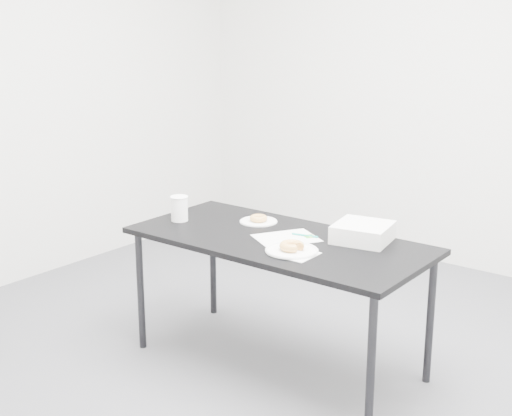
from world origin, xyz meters
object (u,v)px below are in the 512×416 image
Objects in this scene: scorecard at (286,238)px; donut_near at (292,246)px; pen at (305,235)px; plate_near at (292,251)px; donut_far at (258,218)px; coffee_cup at (179,208)px; bakery_box at (363,232)px; plate_far at (258,222)px; table at (279,248)px.

donut_near is at bearing -16.99° from scorecard.
pen is 0.25m from plate_near.
coffee_cup reaches higher than donut_far.
donut_near is at bearing -4.20° from coffee_cup.
coffee_cup is at bearing -145.63° from donut_far.
coffee_cup reaches higher than donut_near.
bakery_box reaches higher than donut_far.
plate_near is at bearing -34.81° from donut_far.
donut_far is (-0.35, 0.07, 0.01)m from pen.
plate_near is 0.53m from donut_far.
plate_near is 0.95× the size of bakery_box.
scorecard is 0.10m from pen.
donut_far is at bearing -176.14° from scorecard.
donut_near is 0.58× the size of plate_far.
pen is (0.06, 0.08, 0.01)m from scorecard.
pen reaches higher than plate_near.
pen is 1.45× the size of donut_far.
scorecard is 2.15× the size of pen.
scorecard is (0.03, 0.02, 0.05)m from table.
coffee_cup is (-0.80, 0.06, 0.06)m from plate_near.
plate_far is (-0.26, 0.16, 0.06)m from table.
table is 10.98× the size of pen.
plate_far is (-0.44, 0.30, -0.03)m from donut_near.
pen is 0.74m from coffee_cup.
scorecard is 1.19× the size of plate_near.
plate_far is (-0.35, 0.07, -0.00)m from pen.
table is 12.90× the size of donut_near.
donut_near is (0.18, -0.14, 0.08)m from table.
plate_far is (-0.44, 0.30, -0.00)m from plate_near.
plate_near is at bearing -34.81° from plate_far.
plate_far reaches higher than scorecard.
plate_far is at bearing 34.37° from coffee_cup.
pen is at bearing 84.04° from scorecard.
donut_far is at bearing 174.60° from bakery_box.
plate_near is at bearing -127.21° from bakery_box.
plate_near is at bearing -16.99° from scorecard.
bakery_box is at bearing 63.39° from plate_near.
bakery_box reaches higher than plate_near.
donut_far is at bearing 147.03° from table.
table is at bearing 7.57° from coffee_cup.
donut_far reaches higher than pen.
table is 11.12× the size of coffee_cup.
coffee_cup is (-0.36, -0.25, 0.07)m from plate_far.
plate_near is at bearing -4.20° from coffee_cup.
plate_far is 1.48× the size of coffee_cup.
pen reaches higher than plate_far.
pen is 1.01× the size of coffee_cup.
table is 0.31m from donut_far.
donut_far is 0.62m from bakery_box.
plate_near reaches higher than plate_far.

